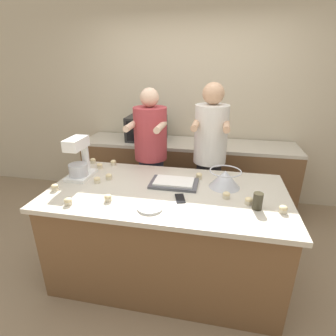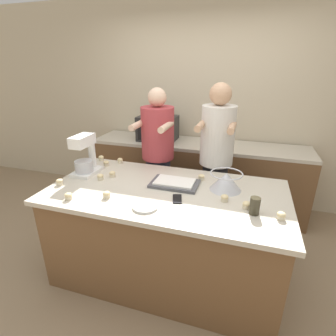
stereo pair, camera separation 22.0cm
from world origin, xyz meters
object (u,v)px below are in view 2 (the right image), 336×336
cupcake_0 (68,196)px  cupcake_7 (106,195)px  baking_tray (175,183)px  cupcake_11 (247,205)px  cupcake_5 (201,177)px  drinking_glass (255,206)px  stand_mixer (85,157)px  cell_phone (177,199)px  cupcake_1 (281,216)px  cupcake_9 (106,163)px  person_left (158,160)px  person_right (216,163)px  cupcake_3 (101,158)px  cupcake_8 (112,174)px  small_plate (145,207)px  microwave_oven (158,128)px  cupcake_4 (59,182)px  cupcake_2 (225,198)px  cupcake_6 (120,161)px  cupcake_10 (100,177)px  mixing_bowl (226,181)px

cupcake_0 → cupcake_7: (0.27, 0.11, 0.00)m
baking_tray → cupcake_11: 0.66m
cupcake_5 → cupcake_7: (-0.66, -0.57, 0.00)m
drinking_glass → cupcake_11: 0.09m
stand_mixer → cell_phone: bearing=-14.1°
cupcake_1 → cupcake_9: 1.75m
person_left → person_right: bearing=-0.0°
person_left → cupcake_3: size_ratio=28.39×
drinking_glass → cupcake_8: bearing=167.6°
small_plate → cupcake_3: cupcake_3 is taller
person_right → cupcake_8: (-0.89, -0.60, 0.01)m
drinking_glass → cupcake_7: size_ratio=2.19×
stand_mixer → microwave_oven: size_ratio=0.77×
small_plate → cupcake_9: size_ratio=3.26×
cupcake_11 → cupcake_4: bearing=-177.1°
cupcake_11 → cupcake_5: bearing=135.9°
baking_tray → cupcake_2: size_ratio=7.15×
cupcake_6 → cupcake_10: size_ratio=1.00×
cupcake_3 → cupcake_7: 0.90m
cupcake_7 → cupcake_10: (-0.23, 0.29, 0.00)m
cell_phone → cupcake_3: bearing=149.8°
stand_mixer → cupcake_11: (1.51, -0.22, -0.14)m
microwave_oven → cupcake_3: bearing=-111.5°
cupcake_1 → cupcake_3: 1.92m
cupcake_2 → cupcake_10: size_ratio=1.00×
drinking_glass → cupcake_2: drinking_glass is taller
drinking_glass → cupcake_11: size_ratio=2.19×
microwave_oven → person_left: bearing=-70.4°
small_plate → cupcake_0: (-0.63, -0.06, 0.02)m
small_plate → mixing_bowl: bearing=42.1°
small_plate → cupcake_10: 0.68m
cupcake_1 → cupcake_5: bearing=143.3°
person_left → person_right: person_right is taller
small_plate → cupcake_7: size_ratio=3.26×
stand_mixer → cupcake_8: 0.31m
cell_phone → cupcake_0: size_ratio=2.70×
stand_mixer → cupcake_3: size_ratio=6.56×
person_right → cupcake_3: bearing=-168.9°
cupcake_2 → cupcake_0: bearing=-163.9°
mixing_bowl → baking_tray: bearing=-174.3°
person_left → cupcake_7: bearing=-94.9°
person_right → cupcake_8: bearing=-145.9°
stand_mixer → cupcake_11: stand_mixer is taller
cupcake_0 → stand_mixer: bearing=108.3°
person_left → cupcake_5: person_left is taller
cupcake_4 → cupcake_7: (0.52, -0.09, 0.00)m
cupcake_0 → cupcake_3: bearing=104.4°
drinking_glass → small_plate: bearing=-168.7°
small_plate → cupcake_6: cupcake_6 is taller
cupcake_9 → cell_phone: bearing=-28.0°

